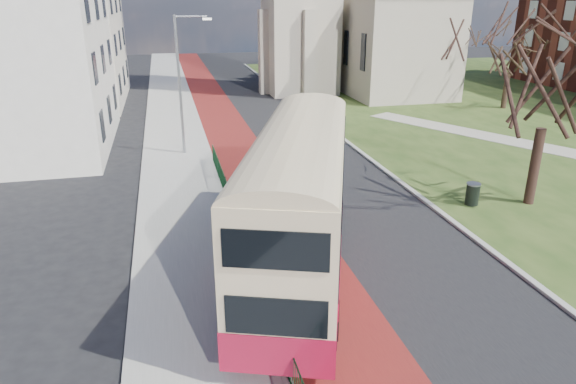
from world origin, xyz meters
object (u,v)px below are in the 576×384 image
object	(u,v)px
streetlamp	(182,79)
winter_tree_far	(513,44)
litter_bin	(473,194)
bus	(300,195)
winter_tree_near	(553,64)

from	to	relation	value
streetlamp	winter_tree_far	xyz separation A→B (m)	(27.47, 7.84, 0.79)
winter_tree_far	litter_bin	bearing A→B (deg)	-128.11
litter_bin	streetlamp	bearing A→B (deg)	137.20
bus	winter_tree_near	bearing A→B (deg)	36.82
winter_tree_far	litter_bin	world-z (taller)	winter_tree_far
streetlamp	bus	world-z (taller)	streetlamp
winter_tree_far	winter_tree_near	bearing A→B (deg)	-122.21
bus	litter_bin	world-z (taller)	bus
bus	winter_tree_far	size ratio (longest dim) A/B	1.58
streetlamp	winter_tree_far	size ratio (longest dim) A/B	1.04
winter_tree_near	winter_tree_far	bearing A→B (deg)	57.79
winter_tree_near	winter_tree_far	distance (m)	23.34
litter_bin	winter_tree_near	bearing A→B (deg)	-9.54
streetlamp	winter_tree_near	size ratio (longest dim) A/B	0.88
streetlamp	winter_tree_far	world-z (taller)	streetlamp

